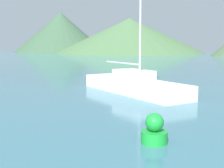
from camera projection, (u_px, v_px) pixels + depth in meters
sailboat_inner at (133, 84)px, 18.28m from camera, size 7.71×6.55×8.87m
buoy_marker at (154, 131)px, 9.05m from camera, size 0.78×0.78×0.89m
hill_west at (61, 32)px, 103.58m from camera, size 30.51×30.51×13.15m
hill_central at (129, 36)px, 95.04m from camera, size 45.00×45.00×10.59m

